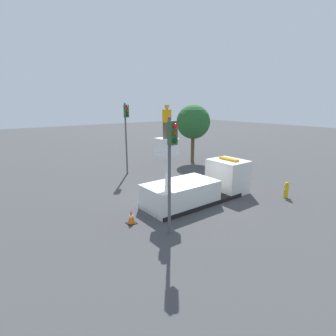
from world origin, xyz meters
TOP-DOWN VIEW (x-y plane):
  - ground_plane at (0.00, 0.00)m, footprint 120.00×120.00m
  - bucket_truck at (0.56, 0.00)m, footprint 7.33×2.44m
  - worker at (-2.00, 0.00)m, footprint 0.40×0.26m
  - traffic_light_pole at (-3.58, -2.42)m, footprint 0.34×0.57m
  - traffic_light_across at (0.02, 8.21)m, footprint 0.34×0.57m
  - fire_hydrant at (5.29, -3.04)m, footprint 0.52×0.28m
  - traffic_cone_rear at (-4.47, -0.29)m, footprint 0.45×0.45m
  - tree_left_bg at (7.65, 8.43)m, footprint 3.37×3.37m

SIDE VIEW (x-z plane):
  - ground_plane at x=0.00m, z-range 0.00..0.00m
  - traffic_cone_rear at x=-4.47m, z-range -0.02..0.70m
  - fire_hydrant at x=5.29m, z-range -0.01..1.03m
  - bucket_truck at x=0.56m, z-range -1.17..2.93m
  - traffic_light_pole at x=-3.58m, z-range 1.11..6.47m
  - tree_left_bg at x=7.65m, z-range 1.17..6.92m
  - traffic_light_across at x=0.02m, z-range 1.21..7.13m
  - worker at x=-2.00m, z-range 4.10..5.85m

